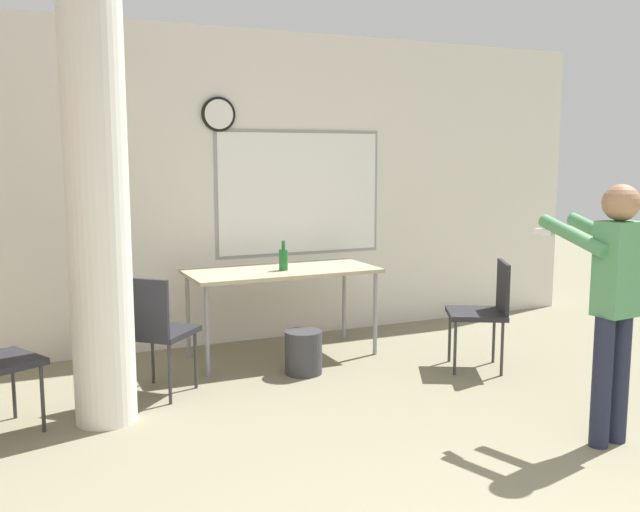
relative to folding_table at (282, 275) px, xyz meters
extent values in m
cube|color=silver|center=(-0.48, 0.66, 0.70)|extent=(8.00, 0.12, 2.80)
cylinder|color=black|center=(-0.35, 0.59, 1.35)|extent=(0.30, 0.03, 0.30)
cylinder|color=white|center=(-0.35, 0.57, 1.35)|extent=(0.26, 0.01, 0.25)
cube|color=#99999E|center=(0.42, 0.60, 0.65)|extent=(1.63, 0.01, 1.16)
cube|color=white|center=(0.42, 0.59, 0.65)|extent=(1.57, 0.02, 1.10)
cylinder|color=silver|center=(-1.58, -0.93, 0.70)|extent=(0.39, 0.39, 2.80)
cube|color=tan|center=(0.00, 0.00, 0.04)|extent=(1.59, 0.72, 0.03)
cylinder|color=gray|center=(-0.74, -0.30, -0.34)|extent=(0.04, 0.04, 0.72)
cylinder|color=gray|center=(0.74, -0.30, -0.34)|extent=(0.04, 0.04, 0.72)
cylinder|color=gray|center=(-0.74, 0.30, -0.34)|extent=(0.04, 0.04, 0.72)
cylinder|color=gray|center=(0.74, 0.30, -0.34)|extent=(0.04, 0.04, 0.72)
cylinder|color=#1E6B2D|center=(-0.01, -0.06, 0.14)|extent=(0.07, 0.07, 0.17)
cylinder|color=#1E6B2D|center=(-0.01, -0.06, 0.26)|extent=(0.03, 0.03, 0.07)
cylinder|color=#38383D|center=(-0.03, -0.54, -0.53)|extent=(0.29, 0.29, 0.34)
cube|color=#232328|center=(-1.15, -0.55, -0.25)|extent=(0.62, 0.62, 0.04)
cube|color=#232328|center=(-1.29, -0.69, -0.03)|extent=(0.31, 0.29, 0.40)
cylinder|color=#333333|center=(-0.89, -0.54, -0.48)|extent=(0.02, 0.02, 0.43)
cylinder|color=#333333|center=(-1.16, -0.29, -0.48)|extent=(0.02, 0.02, 0.43)
cylinder|color=#333333|center=(-1.14, -0.80, -0.48)|extent=(0.02, 0.02, 0.43)
cylinder|color=#333333|center=(-1.40, -0.55, -0.48)|extent=(0.02, 0.02, 0.43)
cube|color=#232328|center=(1.27, -0.99, -0.25)|extent=(0.60, 0.60, 0.04)
cube|color=#232328|center=(1.45, -1.09, -0.03)|extent=(0.21, 0.36, 0.40)
cylinder|color=#333333|center=(1.19, -0.75, -0.48)|extent=(0.02, 0.02, 0.43)
cylinder|color=#333333|center=(1.02, -1.06, -0.48)|extent=(0.02, 0.02, 0.43)
cylinder|color=#333333|center=(1.51, -0.92, -0.48)|extent=(0.02, 0.02, 0.43)
cylinder|color=#333333|center=(1.34, -1.23, -0.48)|extent=(0.02, 0.02, 0.43)
cylinder|color=#333333|center=(-1.97, -0.97, -0.48)|extent=(0.02, 0.02, 0.43)
cylinder|color=#333333|center=(-2.12, -0.64, -0.48)|extent=(0.02, 0.02, 0.43)
cylinder|color=#1E2338|center=(1.14, -2.54, -0.31)|extent=(0.11, 0.11, 0.78)
cylinder|color=#1E2338|center=(0.99, -2.56, -0.31)|extent=(0.11, 0.11, 0.78)
cube|color=#4C8C59|center=(1.07, -2.55, 0.36)|extent=(0.24, 0.20, 0.55)
sphere|color=#997051|center=(1.07, -2.55, 0.74)|extent=(0.21, 0.21, 0.21)
cylinder|color=#4C8C59|center=(1.17, -2.32, 0.53)|extent=(0.12, 0.49, 0.22)
cylinder|color=#4C8C59|center=(0.92, -2.34, 0.53)|extent=(0.12, 0.49, 0.22)
cube|color=white|center=(0.90, -2.12, 0.54)|extent=(0.05, 0.13, 0.04)
camera|label=1|loc=(-2.16, -5.51, 1.00)|focal=40.00mm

